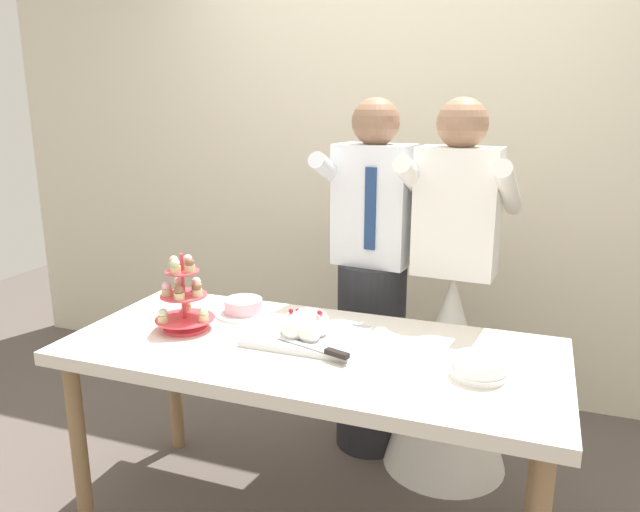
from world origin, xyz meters
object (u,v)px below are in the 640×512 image
object	(u,v)px
main_cake_tray	(306,329)
plate_stack	(479,367)
person_groom	(372,299)
dessert_table	(310,364)
round_cake	(243,308)
cupcake_stand	(184,298)
person_bride	(450,347)

from	to	relation	value
main_cake_tray	plate_stack	world-z (taller)	main_cake_tray
plate_stack	person_groom	xyz separation A→B (m)	(-0.56, 0.73, -0.06)
dessert_table	round_cake	distance (m)	0.45
dessert_table	main_cake_tray	distance (m)	0.13
main_cake_tray	person_groom	distance (m)	0.64
cupcake_stand	main_cake_tray	distance (m)	0.49
cupcake_stand	person_bride	bearing A→B (deg)	34.56
main_cake_tray	plate_stack	xyz separation A→B (m)	(0.64, -0.10, -0.01)
person_bride	main_cake_tray	bearing A→B (deg)	-128.27
cupcake_stand	round_cake	world-z (taller)	cupcake_stand
plate_stack	round_cake	distance (m)	1.02
main_cake_tray	plate_stack	bearing A→B (deg)	-8.82
cupcake_stand	plate_stack	world-z (taller)	cupcake_stand
plate_stack	person_bride	world-z (taller)	person_bride
cupcake_stand	plate_stack	xyz separation A→B (m)	(1.12, -0.03, -0.09)
person_groom	cupcake_stand	bearing A→B (deg)	-129.05
cupcake_stand	person_bride	world-z (taller)	person_bride
dessert_table	person_groom	bearing A→B (deg)	85.92
cupcake_stand	person_groom	distance (m)	0.91
dessert_table	plate_stack	bearing A→B (deg)	-4.80
dessert_table	person_bride	distance (m)	0.77
cupcake_stand	main_cake_tray	size ratio (longest dim) A/B	0.71
cupcake_stand	round_cake	bearing A→B (deg)	60.54
plate_stack	person_groom	distance (m)	0.92
dessert_table	plate_stack	world-z (taller)	plate_stack
dessert_table	cupcake_stand	size ratio (longest dim) A/B	5.90
dessert_table	round_cake	xyz separation A→B (m)	(-0.38, 0.22, 0.10)
dessert_table	plate_stack	xyz separation A→B (m)	(0.61, -0.05, 0.11)
main_cake_tray	person_bride	world-z (taller)	person_bride
cupcake_stand	person_groom	bearing A→B (deg)	50.95
dessert_table	plate_stack	size ratio (longest dim) A/B	9.94
round_cake	person_groom	xyz separation A→B (m)	(0.43, 0.46, -0.06)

